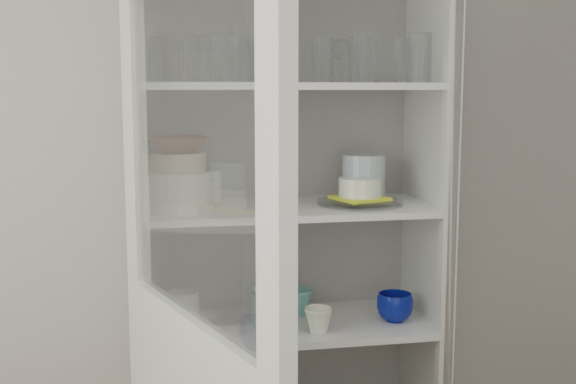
{
  "coord_description": "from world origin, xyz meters",
  "views": [
    {
      "loc": [
        -0.24,
        -1.05,
        1.63
      ],
      "look_at": [
        0.2,
        1.27,
        1.3
      ],
      "focal_mm": 45.0,
      "sensor_mm": 36.0,
      "label": 1
    }
  ],
  "objects_px": {
    "yellow_trivet": "(360,198)",
    "mug_teal": "(298,302)",
    "pantry_cabinet": "(285,293)",
    "goblet_2": "(284,58)",
    "goblet_0": "(194,56)",
    "grey_bowl_stack": "(364,178)",
    "glass_platter": "(360,202)",
    "measuring_cups": "(225,327)",
    "goblet_3": "(341,59)",
    "goblet_1": "(246,61)",
    "plate_stack_back": "(189,186)",
    "mug_white": "(318,320)",
    "white_canister": "(184,309)",
    "terracotta_bowl": "(176,144)",
    "mug_blue": "(395,307)",
    "white_ramekin": "(360,187)",
    "plate_stack_front": "(177,191)",
    "teal_jar": "(265,304)",
    "cream_bowl": "(176,162)"
  },
  "relations": [
    {
      "from": "plate_stack_front",
      "to": "cream_bowl",
      "type": "bearing_deg",
      "value": 0.0
    },
    {
      "from": "terracotta_bowl",
      "to": "yellow_trivet",
      "type": "distance_m",
      "value": 0.63
    },
    {
      "from": "mug_blue",
      "to": "measuring_cups",
      "type": "height_order",
      "value": "mug_blue"
    },
    {
      "from": "terracotta_bowl",
      "to": "yellow_trivet",
      "type": "bearing_deg",
      "value": 0.95
    },
    {
      "from": "goblet_0",
      "to": "mug_white",
      "type": "xyz_separation_m",
      "value": [
        0.37,
        -0.22,
        -0.84
      ]
    },
    {
      "from": "mug_white",
      "to": "measuring_cups",
      "type": "bearing_deg",
      "value": -164.78
    },
    {
      "from": "yellow_trivet",
      "to": "mug_blue",
      "type": "distance_m",
      "value": 0.39
    },
    {
      "from": "goblet_3",
      "to": "white_ramekin",
      "type": "bearing_deg",
      "value": -80.13
    },
    {
      "from": "goblet_0",
      "to": "grey_bowl_stack",
      "type": "height_order",
      "value": "goblet_0"
    },
    {
      "from": "goblet_1",
      "to": "plate_stack_front",
      "type": "height_order",
      "value": "goblet_1"
    },
    {
      "from": "goblet_2",
      "to": "plate_stack_front",
      "type": "height_order",
      "value": "goblet_2"
    },
    {
      "from": "teal_jar",
      "to": "plate_stack_back",
      "type": "bearing_deg",
      "value": 154.52
    },
    {
      "from": "plate_stack_front",
      "to": "mug_teal",
      "type": "bearing_deg",
      "value": 15.15
    },
    {
      "from": "goblet_2",
      "to": "white_canister",
      "type": "relative_size",
      "value": 1.42
    },
    {
      "from": "yellow_trivet",
      "to": "mug_teal",
      "type": "xyz_separation_m",
      "value": [
        -0.19,
        0.1,
        -0.38
      ]
    },
    {
      "from": "mug_white",
      "to": "grey_bowl_stack",
      "type": "bearing_deg",
      "value": 66.25
    },
    {
      "from": "goblet_0",
      "to": "cream_bowl",
      "type": "height_order",
      "value": "goblet_0"
    },
    {
      "from": "pantry_cabinet",
      "to": "goblet_3",
      "type": "distance_m",
      "value": 0.83
    },
    {
      "from": "grey_bowl_stack",
      "to": "mug_white",
      "type": "height_order",
      "value": "grey_bowl_stack"
    },
    {
      "from": "goblet_3",
      "to": "mug_white",
      "type": "relative_size",
      "value": 1.84
    },
    {
      "from": "goblet_2",
      "to": "measuring_cups",
      "type": "distance_m",
      "value": 0.92
    },
    {
      "from": "goblet_0",
      "to": "yellow_trivet",
      "type": "distance_m",
      "value": 0.72
    },
    {
      "from": "goblet_1",
      "to": "plate_stack_back",
      "type": "bearing_deg",
      "value": 176.29
    },
    {
      "from": "goblet_1",
      "to": "plate_stack_back",
      "type": "relative_size",
      "value": 0.68
    },
    {
      "from": "pantry_cabinet",
      "to": "measuring_cups",
      "type": "bearing_deg",
      "value": -146.14
    },
    {
      "from": "goblet_1",
      "to": "pantry_cabinet",
      "type": "bearing_deg",
      "value": -23.0
    },
    {
      "from": "mug_white",
      "to": "mug_teal",
      "type": "bearing_deg",
      "value": 121.8
    },
    {
      "from": "yellow_trivet",
      "to": "teal_jar",
      "type": "height_order",
      "value": "yellow_trivet"
    },
    {
      "from": "goblet_1",
      "to": "glass_platter",
      "type": "relative_size",
      "value": 0.53
    },
    {
      "from": "mug_blue",
      "to": "mug_white",
      "type": "relative_size",
      "value": 1.35
    },
    {
      "from": "grey_bowl_stack",
      "to": "goblet_0",
      "type": "bearing_deg",
      "value": 175.34
    },
    {
      "from": "goblet_2",
      "to": "plate_stack_back",
      "type": "relative_size",
      "value": 0.79
    },
    {
      "from": "goblet_1",
      "to": "teal_jar",
      "type": "xyz_separation_m",
      "value": [
        0.05,
        -0.1,
        -0.82
      ]
    },
    {
      "from": "glass_platter",
      "to": "mug_teal",
      "type": "bearing_deg",
      "value": 151.49
    },
    {
      "from": "goblet_0",
      "to": "glass_platter",
      "type": "height_order",
      "value": "goblet_0"
    },
    {
      "from": "goblet_1",
      "to": "goblet_2",
      "type": "xyz_separation_m",
      "value": [
        0.13,
        0.0,
        0.01
      ]
    },
    {
      "from": "goblet_3",
      "to": "terracotta_bowl",
      "type": "bearing_deg",
      "value": -164.11
    },
    {
      "from": "glass_platter",
      "to": "white_canister",
      "type": "distance_m",
      "value": 0.68
    },
    {
      "from": "glass_platter",
      "to": "white_canister",
      "type": "bearing_deg",
      "value": 176.06
    },
    {
      "from": "mug_white",
      "to": "goblet_2",
      "type": "bearing_deg",
      "value": 129.52
    },
    {
      "from": "mug_blue",
      "to": "white_canister",
      "type": "relative_size",
      "value": 1.0
    },
    {
      "from": "yellow_trivet",
      "to": "white_canister",
      "type": "relative_size",
      "value": 1.26
    },
    {
      "from": "glass_platter",
      "to": "yellow_trivet",
      "type": "bearing_deg",
      "value": 0.0
    },
    {
      "from": "pantry_cabinet",
      "to": "measuring_cups",
      "type": "xyz_separation_m",
      "value": [
        -0.22,
        -0.15,
        -0.06
      ]
    },
    {
      "from": "plate_stack_front",
      "to": "mug_white",
      "type": "height_order",
      "value": "plate_stack_front"
    },
    {
      "from": "mug_teal",
      "to": "white_canister",
      "type": "relative_size",
      "value": 0.8
    },
    {
      "from": "goblet_2",
      "to": "plate_stack_back",
      "type": "height_order",
      "value": "goblet_2"
    },
    {
      "from": "pantry_cabinet",
      "to": "goblet_2",
      "type": "bearing_deg",
      "value": 82.61
    },
    {
      "from": "grey_bowl_stack",
      "to": "measuring_cups",
      "type": "xyz_separation_m",
      "value": [
        -0.49,
        -0.12,
        -0.46
      ]
    },
    {
      "from": "pantry_cabinet",
      "to": "plate_stack_back",
      "type": "xyz_separation_m",
      "value": [
        -0.32,
        0.06,
        0.38
      ]
    }
  ]
}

